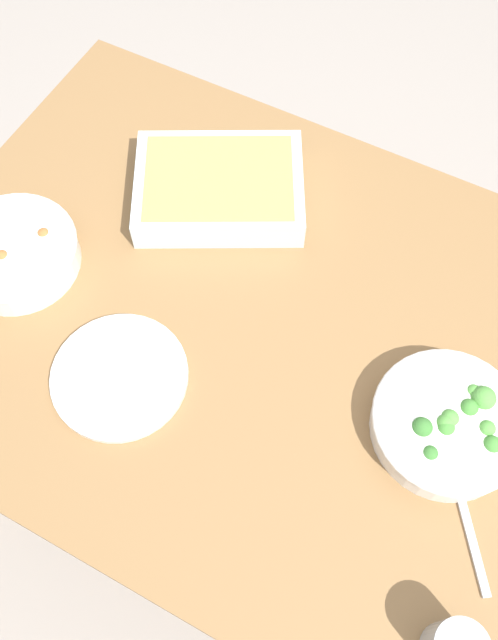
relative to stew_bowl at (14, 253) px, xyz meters
name	(u,v)px	position (x,y,z in m)	size (l,w,h in m)	color
ground_plane	(249,450)	(-0.41, -0.09, -0.77)	(6.00, 6.00, 0.00)	#9E9389
dining_table	(249,343)	(-0.41, -0.09, -0.12)	(1.20, 0.90, 0.74)	olive
stew_bowl	(14,253)	(0.00, 0.00, 0.00)	(0.22, 0.22, 0.06)	white
broccoli_bowl	(448,423)	(-0.76, -0.06, 0.00)	(0.23, 0.23, 0.07)	white
baking_dish	(219,187)	(-0.24, -0.29, 0.00)	(0.37, 0.34, 0.06)	silver
side_plate	(120,376)	(-0.27, 0.10, -0.03)	(0.22, 0.22, 0.01)	silver
spoon_by_stew	(44,258)	(-0.03, -0.03, -0.03)	(0.15, 0.12, 0.01)	silver
spoon_by_broccoli	(465,514)	(-0.84, 0.05, -0.03)	(0.12, 0.15, 0.01)	silver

